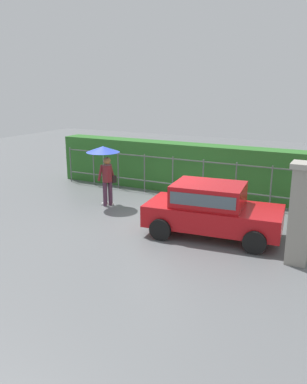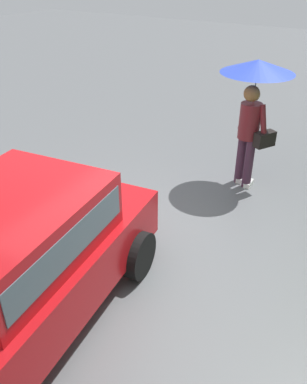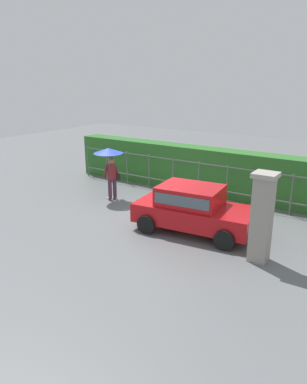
{
  "view_description": "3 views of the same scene",
  "coord_description": "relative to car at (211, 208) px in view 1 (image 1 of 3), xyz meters",
  "views": [
    {
      "loc": [
        4.89,
        -10.25,
        4.1
      ],
      "look_at": [
        -0.39,
        -0.03,
        0.93
      ],
      "focal_mm": 36.64,
      "sensor_mm": 36.0,
      "label": 1
    },
    {
      "loc": [
        3.53,
        2.46,
        3.46
      ],
      "look_at": [
        -0.08,
        0.33,
        0.99
      ],
      "focal_mm": 37.95,
      "sensor_mm": 36.0,
      "label": 2
    },
    {
      "loc": [
        6.6,
        -10.07,
        4.69
      ],
      "look_at": [
        -0.15,
        0.04,
        0.9
      ],
      "focal_mm": 34.54,
      "sensor_mm": 36.0,
      "label": 3
    }
  ],
  "objects": [
    {
      "name": "car",
      "position": [
        0.0,
        0.0,
        0.0
      ],
      "size": [
        3.87,
        2.18,
        1.48
      ],
      "rotation": [
        0.0,
        0.0,
        0.11
      ],
      "color": "#B71116",
      "rests_on": "ground"
    },
    {
      "name": "gate_pillar",
      "position": [
        2.4,
        -0.76,
        0.44
      ],
      "size": [
        0.6,
        0.6,
        2.42
      ],
      "color": "gray",
      "rests_on": "ground"
    },
    {
      "name": "fence_section",
      "position": [
        -1.43,
        3.21,
        0.02
      ],
      "size": [
        12.16,
        0.05,
        1.5
      ],
      "color": "#59605B",
      "rests_on": "ground"
    },
    {
      "name": "hedge_row",
      "position": [
        -1.43,
        4.0,
        0.15
      ],
      "size": [
        13.11,
        0.9,
        1.9
      ],
      "primitive_type": "cube",
      "color": "#2D6B28",
      "rests_on": "ground"
    },
    {
      "name": "pedestrian",
      "position": [
        -4.2,
        1.01,
        0.81
      ],
      "size": [
        1.14,
        1.14,
        2.08
      ],
      "rotation": [
        0.0,
        0.0,
        2.62
      ],
      "color": "#47283D",
      "rests_on": "ground"
    },
    {
      "name": "ground_plane",
      "position": [
        -1.58,
        0.35,
        -0.8
      ],
      "size": [
        40.0,
        40.0,
        0.0
      ],
      "primitive_type": "plane",
      "color": "slate"
    }
  ]
}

